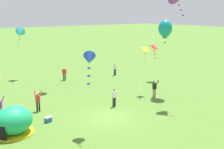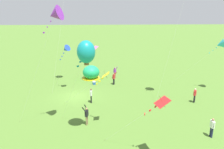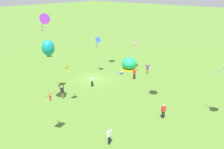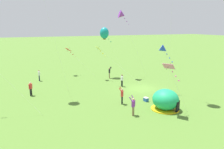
{
  "view_description": "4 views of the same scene",
  "coord_description": "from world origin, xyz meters",
  "px_view_note": "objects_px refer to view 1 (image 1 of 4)",
  "views": [
    {
      "loc": [
        -12.18,
        -17.02,
        8.67
      ],
      "look_at": [
        1.7,
        1.83,
        3.17
      ],
      "focal_mm": 42.0,
      "sensor_mm": 36.0,
      "label": 1
    },
    {
      "loc": [
        25.48,
        2.89,
        10.18
      ],
      "look_at": [
        3.95,
        4.21,
        3.91
      ],
      "focal_mm": 35.0,
      "sensor_mm": 36.0,
      "label": 2
    },
    {
      "loc": [
        22.07,
        23.1,
        13.55
      ],
      "look_at": [
        0.36,
        4.32,
        2.0
      ],
      "focal_mm": 35.0,
      "sensor_mm": 36.0,
      "label": 3
    },
    {
      "loc": [
        -24.37,
        14.83,
        8.29
      ],
      "look_at": [
        -1.17,
        4.8,
        2.62
      ],
      "focal_mm": 35.0,
      "sensor_mm": 36.0,
      "label": 4
    }
  ],
  "objects_px": {
    "person_far_back": "(114,97)",
    "kite_yellow": "(145,52)",
    "cooler_box": "(48,119)",
    "kite_red": "(154,49)",
    "person_flying_kite": "(38,101)",
    "popup_tent": "(14,121)",
    "kite_blue": "(89,59)",
    "kite_teal": "(165,28)",
    "kite_cyan": "(20,33)",
    "person_arms_raised": "(0,107)",
    "person_strolling": "(154,88)",
    "person_center_field": "(115,69)",
    "person_watching_sky": "(64,73)"
  },
  "relations": [
    {
      "from": "cooler_box",
      "to": "kite_red",
      "type": "bearing_deg",
      "value": 15.93
    },
    {
      "from": "person_strolling",
      "to": "kite_yellow",
      "type": "distance_m",
      "value": 3.95
    },
    {
      "from": "person_flying_kite",
      "to": "kite_yellow",
      "type": "bearing_deg",
      "value": -8.65
    },
    {
      "from": "person_flying_kite",
      "to": "kite_teal",
      "type": "distance_m",
      "value": 14.62
    },
    {
      "from": "popup_tent",
      "to": "kite_red",
      "type": "xyz_separation_m",
      "value": [
        19.58,
        5.28,
        3.19
      ]
    },
    {
      "from": "person_far_back",
      "to": "kite_yellow",
      "type": "height_order",
      "value": "kite_yellow"
    },
    {
      "from": "person_arms_raised",
      "to": "kite_teal",
      "type": "xyz_separation_m",
      "value": [
        16.1,
        -3.46,
        6.13
      ]
    },
    {
      "from": "person_flying_kite",
      "to": "kite_teal",
      "type": "xyz_separation_m",
      "value": [
        12.92,
        -3.08,
        6.13
      ]
    },
    {
      "from": "kite_red",
      "to": "cooler_box",
      "type": "bearing_deg",
      "value": -164.07
    },
    {
      "from": "kite_yellow",
      "to": "kite_teal",
      "type": "bearing_deg",
      "value": -41.76
    },
    {
      "from": "kite_red",
      "to": "person_strolling",
      "type": "bearing_deg",
      "value": -133.92
    },
    {
      "from": "person_far_back",
      "to": "person_center_field",
      "type": "relative_size",
      "value": 1.0
    },
    {
      "from": "cooler_box",
      "to": "kite_red",
      "type": "distance_m",
      "value": 17.86
    },
    {
      "from": "kite_red",
      "to": "person_watching_sky",
      "type": "bearing_deg",
      "value": 143.9
    },
    {
      "from": "kite_yellow",
      "to": "popup_tent",
      "type": "bearing_deg",
      "value": -173.65
    },
    {
      "from": "person_far_back",
      "to": "kite_teal",
      "type": "height_order",
      "value": "kite_teal"
    },
    {
      "from": "kite_teal",
      "to": "kite_yellow",
      "type": "distance_m",
      "value": 3.21
    },
    {
      "from": "person_watching_sky",
      "to": "kite_teal",
      "type": "height_order",
      "value": "kite_teal"
    },
    {
      "from": "person_arms_raised",
      "to": "kite_blue",
      "type": "distance_m",
      "value": 9.4
    },
    {
      "from": "kite_cyan",
      "to": "kite_yellow",
      "type": "bearing_deg",
      "value": -60.92
    },
    {
      "from": "person_arms_raised",
      "to": "kite_teal",
      "type": "relative_size",
      "value": 0.24
    },
    {
      "from": "person_strolling",
      "to": "kite_yellow",
      "type": "xyz_separation_m",
      "value": [
        -0.0,
        1.58,
        3.62
      ]
    },
    {
      "from": "kite_cyan",
      "to": "kite_blue",
      "type": "distance_m",
      "value": 19.79
    },
    {
      "from": "kite_teal",
      "to": "kite_blue",
      "type": "distance_m",
      "value": 11.87
    },
    {
      "from": "person_watching_sky",
      "to": "kite_red",
      "type": "distance_m",
      "value": 12.17
    },
    {
      "from": "person_arms_raised",
      "to": "person_strolling",
      "type": "relative_size",
      "value": 1.0
    },
    {
      "from": "person_flying_kite",
      "to": "kite_yellow",
      "type": "distance_m",
      "value": 12.1
    },
    {
      "from": "popup_tent",
      "to": "person_arms_raised",
      "type": "bearing_deg",
      "value": 90.95
    },
    {
      "from": "person_flying_kite",
      "to": "person_strolling",
      "type": "height_order",
      "value": "same"
    },
    {
      "from": "person_center_field",
      "to": "person_strolling",
      "type": "bearing_deg",
      "value": -104.41
    },
    {
      "from": "person_arms_raised",
      "to": "kite_cyan",
      "type": "distance_m",
      "value": 15.29
    },
    {
      "from": "popup_tent",
      "to": "kite_teal",
      "type": "bearing_deg",
      "value": 0.99
    },
    {
      "from": "person_arms_raised",
      "to": "kite_yellow",
      "type": "relative_size",
      "value": 0.33
    },
    {
      "from": "kite_teal",
      "to": "person_far_back",
      "type": "bearing_deg",
      "value": 179.86
    },
    {
      "from": "person_flying_kite",
      "to": "kite_cyan",
      "type": "relative_size",
      "value": 0.27
    },
    {
      "from": "popup_tent",
      "to": "cooler_box",
      "type": "xyz_separation_m",
      "value": [
        2.84,
        0.5,
        -0.78
      ]
    },
    {
      "from": "person_flying_kite",
      "to": "kite_blue",
      "type": "height_order",
      "value": "kite_blue"
    },
    {
      "from": "cooler_box",
      "to": "person_strolling",
      "type": "xyz_separation_m",
      "value": [
        11.7,
        -0.46,
        0.78
      ]
    },
    {
      "from": "popup_tent",
      "to": "kite_blue",
      "type": "bearing_deg",
      "value": -32.2
    },
    {
      "from": "popup_tent",
      "to": "kite_red",
      "type": "bearing_deg",
      "value": 15.09
    },
    {
      "from": "popup_tent",
      "to": "person_far_back",
      "type": "xyz_separation_m",
      "value": [
        9.42,
        0.29,
        -0.03
      ]
    },
    {
      "from": "person_strolling",
      "to": "kite_red",
      "type": "bearing_deg",
      "value": 46.08
    },
    {
      "from": "person_watching_sky",
      "to": "kite_blue",
      "type": "height_order",
      "value": "kite_blue"
    },
    {
      "from": "person_arms_raised",
      "to": "kite_blue",
      "type": "bearing_deg",
      "value": -54.45
    },
    {
      "from": "person_arms_raised",
      "to": "kite_cyan",
      "type": "bearing_deg",
      "value": 64.58
    },
    {
      "from": "popup_tent",
      "to": "kite_yellow",
      "type": "distance_m",
      "value": 15.07
    },
    {
      "from": "cooler_box",
      "to": "person_arms_raised",
      "type": "relative_size",
      "value": 0.31
    },
    {
      "from": "person_arms_raised",
      "to": "person_strolling",
      "type": "bearing_deg",
      "value": -14.22
    },
    {
      "from": "kite_cyan",
      "to": "kite_teal",
      "type": "relative_size",
      "value": 0.86
    },
    {
      "from": "popup_tent",
      "to": "kite_blue",
      "type": "distance_m",
      "value": 7.17
    }
  ]
}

